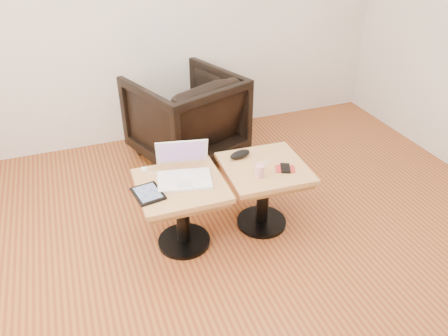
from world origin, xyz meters
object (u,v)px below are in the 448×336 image
object	(u,v)px
side_table_right	(264,181)
armchair	(186,117)
side_table_left	(182,199)
striped_cup	(259,171)
laptop	(184,171)

from	to	relation	value
side_table_right	armchair	bearing A→B (deg)	103.75
side_table_left	armchair	size ratio (longest dim) A/B	0.65
striped_cup	side_table_right	bearing A→B (deg)	49.37
side_table_right	striped_cup	size ratio (longest dim) A/B	7.03
side_table_left	striped_cup	bearing A→B (deg)	-10.56
striped_cup	armchair	size ratio (longest dim) A/B	0.10
side_table_left	laptop	distance (m)	0.19
striped_cup	armchair	xyz separation A→B (m)	(-0.14, 1.28, -0.15)
striped_cup	laptop	bearing A→B (deg)	160.09
laptop	armchair	bearing A→B (deg)	85.37
side_table_left	side_table_right	bearing A→B (deg)	1.10
side_table_left	laptop	xyz separation A→B (m)	(0.04, 0.07, 0.17)
striped_cup	side_table_left	bearing A→B (deg)	168.56
side_table_left	laptop	size ratio (longest dim) A/B	1.38
side_table_left	laptop	bearing A→B (deg)	58.82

